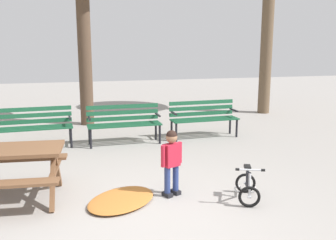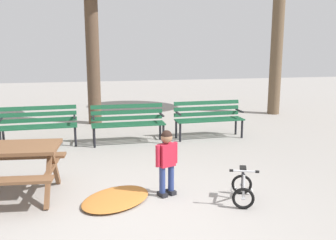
# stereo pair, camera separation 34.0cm
# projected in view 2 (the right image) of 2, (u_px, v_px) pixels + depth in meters

# --- Properties ---
(ground) EXTENTS (36.00, 36.00, 0.00)m
(ground) POSITION_uv_depth(u_px,v_px,m) (137.00, 217.00, 4.89)
(ground) COLOR gray
(park_bench_far_left) EXTENTS (1.62, 0.52, 0.85)m
(park_bench_far_left) POSITION_uv_depth(u_px,v_px,m) (39.00, 123.00, 8.18)
(park_bench_far_left) COLOR #195133
(park_bench_far_left) RESTS_ON ground
(park_bench_left) EXTENTS (1.61, 0.48, 0.85)m
(park_bench_left) POSITION_uv_depth(u_px,v_px,m) (128.00, 120.00, 8.43)
(park_bench_left) COLOR #195133
(park_bench_left) RESTS_ON ground
(park_bench_right) EXTENTS (1.61, 0.50, 0.85)m
(park_bench_right) POSITION_uv_depth(u_px,v_px,m) (208.00, 116.00, 8.92)
(park_bench_right) COLOR #195133
(park_bench_right) RESTS_ON ground
(child_standing) EXTENTS (0.35, 0.25, 0.98)m
(child_standing) POSITION_uv_depth(u_px,v_px,m) (167.00, 158.00, 5.47)
(child_standing) COLOR navy
(child_standing) RESTS_ON ground
(kids_bicycle) EXTENTS (0.51, 0.63, 0.54)m
(kids_bicycle) POSITION_uv_depth(u_px,v_px,m) (243.00, 188.00, 5.33)
(kids_bicycle) COLOR black
(kids_bicycle) RESTS_ON ground
(leaf_pile) EXTENTS (1.33, 1.32, 0.07)m
(leaf_pile) POSITION_uv_depth(u_px,v_px,m) (116.00, 199.00, 5.37)
(leaf_pile) COLOR #B26B2D
(leaf_pile) RESTS_ON ground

